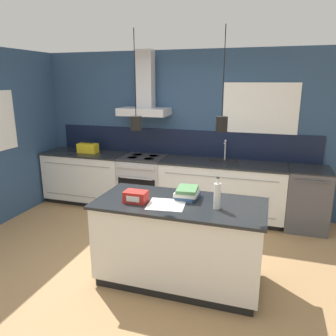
{
  "coord_description": "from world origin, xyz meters",
  "views": [
    {
      "loc": [
        1.43,
        -3.22,
        2.12
      ],
      "look_at": [
        0.22,
        0.61,
        1.05
      ],
      "focal_mm": 35.0,
      "sensor_mm": 36.0,
      "label": 1
    }
  ],
  "objects": [
    {
      "name": "counter_run_sink",
      "position": [
        0.76,
        1.69,
        0.46
      ],
      "size": [
        1.92,
        0.64,
        1.23
      ],
      "color": "black",
      "rests_on": "ground_plane"
    },
    {
      "name": "red_supply_box",
      "position": [
        0.15,
        -0.29,
        0.97
      ],
      "size": [
        0.23,
        0.16,
        0.12
      ],
      "color": "red",
      "rests_on": "kitchen_island"
    },
    {
      "name": "wall_left",
      "position": [
        -2.43,
        0.7,
        1.3
      ],
      "size": [
        0.08,
        3.8,
        2.6
      ],
      "color": "navy",
      "rests_on": "ground_plane"
    },
    {
      "name": "wall_back",
      "position": [
        -0.02,
        2.0,
        1.35
      ],
      "size": [
        5.6,
        2.31,
        2.6
      ],
      "color": "navy",
      "rests_on": "ground_plane"
    },
    {
      "name": "ground_plane",
      "position": [
        0.0,
        0.0,
        0.0
      ],
      "size": [
        16.0,
        16.0,
        0.0
      ],
      "primitive_type": "plane",
      "color": "#A87F51",
      "rests_on": "ground"
    },
    {
      "name": "dishwasher",
      "position": [
        2.01,
        1.69,
        0.46
      ],
      "size": [
        0.58,
        0.65,
        0.91
      ],
      "color": "#4C4C51",
      "rests_on": "ground_plane"
    },
    {
      "name": "paper_pile",
      "position": [
        0.48,
        -0.27,
        0.91
      ],
      "size": [
        0.41,
        0.38,
        0.01
      ],
      "color": "silver",
      "rests_on": "kitchen_island"
    },
    {
      "name": "yellow_toolbox",
      "position": [
        -1.59,
        1.69,
        0.99
      ],
      "size": [
        0.34,
        0.18,
        0.19
      ],
      "color": "gold",
      "rests_on": "counter_run_left"
    },
    {
      "name": "book_stack",
      "position": [
        0.63,
        -0.02,
        0.97
      ],
      "size": [
        0.24,
        0.29,
        0.12
      ],
      "color": "#335684",
      "rests_on": "kitchen_island"
    },
    {
      "name": "bottle_on_island",
      "position": [
        0.98,
        -0.21,
        1.05
      ],
      "size": [
        0.07,
        0.07,
        0.32
      ],
      "color": "silver",
      "rests_on": "kitchen_island"
    },
    {
      "name": "kitchen_island",
      "position": [
        0.59,
        -0.15,
        0.46
      ],
      "size": [
        1.76,
        0.83,
        0.91
      ],
      "color": "black",
      "rests_on": "ground_plane"
    },
    {
      "name": "counter_run_left",
      "position": [
        -1.64,
        1.69,
        0.46
      ],
      "size": [
        1.46,
        0.64,
        0.91
      ],
      "color": "black",
      "rests_on": "ground_plane"
    },
    {
      "name": "oven_range",
      "position": [
        -0.55,
        1.69,
        0.46
      ],
      "size": [
        0.73,
        0.66,
        0.91
      ],
      "color": "#B5B5BA",
      "rests_on": "ground_plane"
    }
  ]
}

